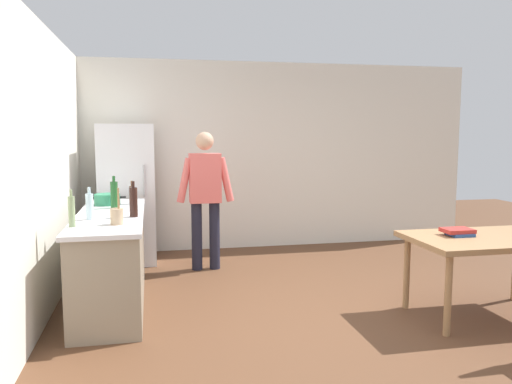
{
  "coord_description": "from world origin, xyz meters",
  "views": [
    {
      "loc": [
        -1.6,
        -4.34,
        1.7
      ],
      "look_at": [
        -0.43,
        1.3,
        1.02
      ],
      "focal_mm": 35.74,
      "sensor_mm": 36.0,
      "label": 1
    }
  ],
  "objects_px": {
    "refrigerator": "(127,194)",
    "bottle_wine_dark": "(133,202)",
    "bottle_beer_brown": "(132,194)",
    "book_stack": "(458,232)",
    "cooking_pot": "(107,199)",
    "bottle_wine_green": "(114,194)",
    "dining_table": "(487,245)",
    "utensil_jar": "(117,216)",
    "bottle_vinegar_tall": "(72,211)",
    "person": "(205,191)",
    "bottle_water_clear": "(90,206)"
  },
  "relations": [
    {
      "from": "bottle_wine_dark",
      "to": "dining_table",
      "type": "bearing_deg",
      "value": -15.23
    },
    {
      "from": "person",
      "to": "bottle_vinegar_tall",
      "type": "bearing_deg",
      "value": -127.54
    },
    {
      "from": "person",
      "to": "bottle_beer_brown",
      "type": "distance_m",
      "value": 0.94
    },
    {
      "from": "bottle_wine_green",
      "to": "dining_table",
      "type": "bearing_deg",
      "value": -23.62
    },
    {
      "from": "refrigerator",
      "to": "cooking_pot",
      "type": "xyz_separation_m",
      "value": [
        -0.18,
        -0.95,
        0.06
      ]
    },
    {
      "from": "person",
      "to": "bottle_vinegar_tall",
      "type": "height_order",
      "value": "person"
    },
    {
      "from": "cooking_pot",
      "to": "bottle_beer_brown",
      "type": "relative_size",
      "value": 1.54
    },
    {
      "from": "bottle_water_clear",
      "to": "bottle_wine_green",
      "type": "xyz_separation_m",
      "value": [
        0.17,
        0.69,
        0.02
      ]
    },
    {
      "from": "bottle_vinegar_tall",
      "to": "bottle_wine_green",
      "type": "relative_size",
      "value": 0.94
    },
    {
      "from": "bottle_vinegar_tall",
      "to": "book_stack",
      "type": "distance_m",
      "value": 3.45
    },
    {
      "from": "person",
      "to": "cooking_pot",
      "type": "distance_m",
      "value": 1.2
    },
    {
      "from": "bottle_wine_dark",
      "to": "bottle_beer_brown",
      "type": "bearing_deg",
      "value": 92.71
    },
    {
      "from": "dining_table",
      "to": "book_stack",
      "type": "height_order",
      "value": "book_stack"
    },
    {
      "from": "dining_table",
      "to": "refrigerator",
      "type": "bearing_deg",
      "value": 140.71
    },
    {
      "from": "bottle_wine_dark",
      "to": "book_stack",
      "type": "distance_m",
      "value": 3.04
    },
    {
      "from": "dining_table",
      "to": "utensil_jar",
      "type": "bearing_deg",
      "value": 171.74
    },
    {
      "from": "bottle_water_clear",
      "to": "bottle_wine_green",
      "type": "height_order",
      "value": "bottle_wine_green"
    },
    {
      "from": "bottle_wine_dark",
      "to": "bottle_wine_green",
      "type": "height_order",
      "value": "same"
    },
    {
      "from": "refrigerator",
      "to": "cooking_pot",
      "type": "height_order",
      "value": "refrigerator"
    },
    {
      "from": "utensil_jar",
      "to": "bottle_wine_green",
      "type": "relative_size",
      "value": 0.94
    },
    {
      "from": "cooking_pot",
      "to": "bottle_wine_dark",
      "type": "distance_m",
      "value": 0.94
    },
    {
      "from": "bottle_beer_brown",
      "to": "bottle_wine_green",
      "type": "height_order",
      "value": "bottle_wine_green"
    },
    {
      "from": "bottle_wine_dark",
      "to": "bottle_vinegar_tall",
      "type": "bearing_deg",
      "value": -139.55
    },
    {
      "from": "refrigerator",
      "to": "utensil_jar",
      "type": "xyz_separation_m",
      "value": [
        0.0,
        -2.22,
        0.08
      ]
    },
    {
      "from": "utensil_jar",
      "to": "bottle_vinegar_tall",
      "type": "xyz_separation_m",
      "value": [
        -0.37,
        -0.04,
        0.06
      ]
    },
    {
      "from": "bottle_vinegar_tall",
      "to": "refrigerator",
      "type": "bearing_deg",
      "value": 80.9
    },
    {
      "from": "refrigerator",
      "to": "utensil_jar",
      "type": "bearing_deg",
      "value": -89.9
    },
    {
      "from": "bottle_beer_brown",
      "to": "bottle_water_clear",
      "type": "height_order",
      "value": "bottle_water_clear"
    },
    {
      "from": "bottle_wine_green",
      "to": "refrigerator",
      "type": "bearing_deg",
      "value": 86.15
    },
    {
      "from": "person",
      "to": "bottle_beer_brown",
      "type": "relative_size",
      "value": 6.54
    },
    {
      "from": "cooking_pot",
      "to": "book_stack",
      "type": "height_order",
      "value": "cooking_pot"
    },
    {
      "from": "cooking_pot",
      "to": "book_stack",
      "type": "bearing_deg",
      "value": -27.03
    },
    {
      "from": "bottle_wine_green",
      "to": "book_stack",
      "type": "height_order",
      "value": "bottle_wine_green"
    },
    {
      "from": "dining_table",
      "to": "cooking_pot",
      "type": "relative_size",
      "value": 3.5
    },
    {
      "from": "bottle_beer_brown",
      "to": "book_stack",
      "type": "height_order",
      "value": "bottle_beer_brown"
    },
    {
      "from": "cooking_pot",
      "to": "bottle_beer_brown",
      "type": "height_order",
      "value": "bottle_beer_brown"
    },
    {
      "from": "bottle_beer_brown",
      "to": "bottle_wine_green",
      "type": "distance_m",
      "value": 0.33
    },
    {
      "from": "refrigerator",
      "to": "bottle_wine_dark",
      "type": "distance_m",
      "value": 1.85
    },
    {
      "from": "bottle_wine_dark",
      "to": "bottle_wine_green",
      "type": "relative_size",
      "value": 1.0
    },
    {
      "from": "refrigerator",
      "to": "bottle_vinegar_tall",
      "type": "height_order",
      "value": "refrigerator"
    },
    {
      "from": "refrigerator",
      "to": "book_stack",
      "type": "relative_size",
      "value": 6.76
    },
    {
      "from": "cooking_pot",
      "to": "bottle_water_clear",
      "type": "relative_size",
      "value": 1.33
    },
    {
      "from": "dining_table",
      "to": "bottle_wine_green",
      "type": "bearing_deg",
      "value": 156.38
    },
    {
      "from": "bottle_beer_brown",
      "to": "book_stack",
      "type": "distance_m",
      "value": 3.41
    },
    {
      "from": "dining_table",
      "to": "cooking_pot",
      "type": "xyz_separation_m",
      "value": [
        -3.48,
        1.75,
        0.29
      ]
    },
    {
      "from": "person",
      "to": "bottle_beer_brown",
      "type": "xyz_separation_m",
      "value": [
        -0.86,
        -0.39,
        0.03
      ]
    },
    {
      "from": "bottle_water_clear",
      "to": "bottle_vinegar_tall",
      "type": "bearing_deg",
      "value": -106.94
    },
    {
      "from": "utensil_jar",
      "to": "cooking_pot",
      "type": "bearing_deg",
      "value": 98.1
    },
    {
      "from": "refrigerator",
      "to": "utensil_jar",
      "type": "height_order",
      "value": "refrigerator"
    },
    {
      "from": "dining_table",
      "to": "cooking_pot",
      "type": "height_order",
      "value": "cooking_pot"
    }
  ]
}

